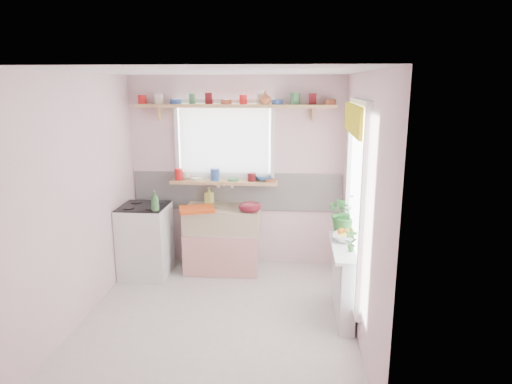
{
  "coord_description": "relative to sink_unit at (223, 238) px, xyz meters",
  "views": [
    {
      "loc": [
        0.77,
        -4.27,
        2.4
      ],
      "look_at": [
        0.35,
        0.55,
        1.24
      ],
      "focal_mm": 32.0,
      "sensor_mm": 36.0,
      "label": 1
    }
  ],
  "objects": [
    {
      "name": "herb_pot",
      "position": [
        1.48,
        -1.25,
        0.46
      ],
      "size": [
        0.13,
        0.09,
        0.23
      ],
      "primitive_type": "imported",
      "rotation": [
        0.0,
        0.0,
        -0.06
      ],
      "color": "#336729",
      "rests_on": "radiator_ledge"
    },
    {
      "name": "room",
      "position": [
        0.81,
        -0.43,
        0.94
      ],
      "size": [
        3.2,
        3.2,
        3.2
      ],
      "color": "silver",
      "rests_on": "ground"
    },
    {
      "name": "sill_cup",
      "position": [
        -0.53,
        0.25,
        0.77
      ],
      "size": [
        0.15,
        0.15,
        0.09
      ],
      "primitive_type": "imported",
      "rotation": [
        0.0,
        0.0,
        -0.29
      ],
      "color": "silver",
      "rests_on": "windowsill"
    },
    {
      "name": "soap_bottle_sink",
      "position": [
        -0.21,
        0.21,
        0.52
      ],
      "size": [
        0.12,
        0.12,
        0.21
      ],
      "primitive_type": "imported",
      "rotation": [
        0.0,
        0.0,
        -0.37
      ],
      "color": "#E0E566",
      "rests_on": "sink_unit"
    },
    {
      "name": "pine_shelf",
      "position": [
        0.15,
        0.18,
        1.69
      ],
      "size": [
        2.52,
        0.24,
        0.04
      ],
      "primitive_type": "cube",
      "color": "tan",
      "rests_on": "room"
    },
    {
      "name": "colander",
      "position": [
        0.37,
        -0.19,
        0.48
      ],
      "size": [
        0.38,
        0.38,
        0.13
      ],
      "primitive_type": "ellipsoid",
      "rotation": [
        0.0,
        0.0,
        -0.4
      ],
      "color": "maroon",
      "rests_on": "sink_unit"
    },
    {
      "name": "cooker_bottle",
      "position": [
        -0.73,
        -0.46,
        0.61
      ],
      "size": [
        0.1,
        0.1,
        0.25
      ],
      "primitive_type": "imported",
      "rotation": [
        0.0,
        0.0,
        -0.01
      ],
      "color": "#39733C",
      "rests_on": "cooker"
    },
    {
      "name": "radiator_ledge",
      "position": [
        1.45,
        -1.09,
        -0.03
      ],
      "size": [
        0.22,
        0.95,
        0.78
      ],
      "color": "white",
      "rests_on": "ground"
    },
    {
      "name": "fruit_bowl",
      "position": [
        1.47,
        -0.94,
        0.38
      ],
      "size": [
        0.36,
        0.36,
        0.07
      ],
      "primitive_type": "imported",
      "rotation": [
        0.0,
        0.0,
        -0.28
      ],
      "color": "white",
      "rests_on": "radiator_ledge"
    },
    {
      "name": "sill_crockery",
      "position": [
        -0.05,
        0.19,
        0.78
      ],
      "size": [
        1.35,
        0.11,
        0.12
      ],
      "color": "red",
      "rests_on": "windowsill"
    },
    {
      "name": "cooker",
      "position": [
        -0.95,
        -0.24,
        0.03
      ],
      "size": [
        0.58,
        0.58,
        0.93
      ],
      "color": "white",
      "rests_on": "ground"
    },
    {
      "name": "windowsill",
      "position": [
        -0.0,
        0.19,
        0.71
      ],
      "size": [
        1.4,
        0.22,
        0.04
      ],
      "primitive_type": "cube",
      "color": "tan",
      "rests_on": "room"
    },
    {
      "name": "shelf_vase",
      "position": [
        0.54,
        0.12,
        1.79
      ],
      "size": [
        0.19,
        0.19,
        0.16
      ],
      "primitive_type": "imported",
      "rotation": [
        0.0,
        0.0,
        -0.27
      ],
      "color": "#B86638",
      "rests_on": "pine_shelf"
    },
    {
      "name": "shelf_crockery",
      "position": [
        0.11,
        0.18,
        1.76
      ],
      "size": [
        2.47,
        0.11,
        0.12
      ],
      "color": "red",
      "rests_on": "pine_shelf"
    },
    {
      "name": "jade_plant",
      "position": [
        1.48,
        -0.69,
        0.58
      ],
      "size": [
        0.53,
        0.5,
        0.48
      ],
      "primitive_type": "imported",
      "rotation": [
        0.0,
        0.0,
        0.36
      ],
      "color": "#2A6B2B",
      "rests_on": "radiator_ledge"
    },
    {
      "name": "sill_bowl",
      "position": [
        0.51,
        0.25,
        0.76
      ],
      "size": [
        0.22,
        0.22,
        0.07
      ],
      "primitive_type": "imported",
      "rotation": [
        0.0,
        0.0,
        -0.03
      ],
      "color": "#346AA9",
      "rests_on": "windowsill"
    },
    {
      "name": "sink_unit",
      "position": [
        0.0,
        0.0,
        0.0
      ],
      "size": [
        0.95,
        0.65,
        1.11
      ],
      "color": "white",
      "rests_on": "ground"
    },
    {
      "name": "dish_tray",
      "position": [
        -0.29,
        -0.19,
        0.44
      ],
      "size": [
        0.5,
        0.43,
        0.04
      ],
      "primitive_type": "cube",
      "rotation": [
        0.0,
        0.0,
        0.3
      ],
      "color": "#DA4913",
      "rests_on": "sink_unit"
    },
    {
      "name": "fruit",
      "position": [
        1.47,
        -0.93,
        0.44
      ],
      "size": [
        0.2,
        0.14,
        0.1
      ],
      "color": "orange",
      "rests_on": "fruit_bowl"
    }
  ]
}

